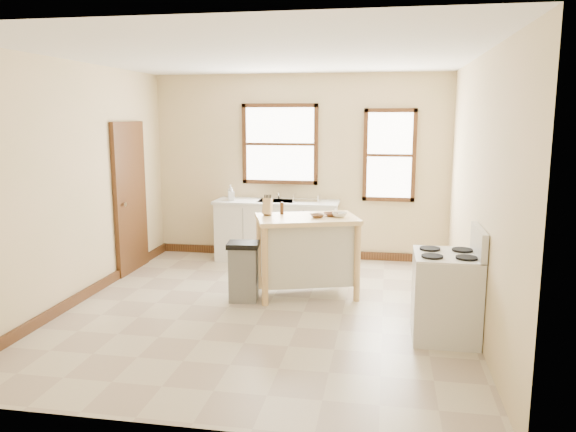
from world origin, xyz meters
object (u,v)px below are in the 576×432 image
(soap_bottle_a, at_px, (231,192))
(bowl_b, at_px, (331,214))
(dish_rack, at_px, (307,198))
(kitchen_island, at_px, (307,256))
(pepper_grinder, at_px, (282,208))
(bowl_c, at_px, (340,215))
(bowl_a, at_px, (317,216))
(gas_stove, at_px, (446,283))
(soap_bottle_b, at_px, (231,194))
(trash_bin, at_px, (243,272))
(knife_block, at_px, (267,207))

(soap_bottle_a, height_order, bowl_b, soap_bottle_a)
(dish_rack, relative_size, kitchen_island, 0.32)
(dish_rack, height_order, pepper_grinder, pepper_grinder)
(bowl_c, bearing_deg, bowl_a, -165.41)
(dish_rack, distance_m, pepper_grinder, 1.45)
(kitchen_island, distance_m, bowl_b, 0.59)
(pepper_grinder, relative_size, gas_stove, 0.13)
(bowl_b, bearing_deg, bowl_a, -140.42)
(gas_stove, bearing_deg, soap_bottle_b, 138.27)
(pepper_grinder, height_order, trash_bin, pepper_grinder)
(soap_bottle_b, distance_m, dish_rack, 1.14)
(soap_bottle_a, bearing_deg, soap_bottle_b, -57.87)
(soap_bottle_b, bearing_deg, gas_stove, -57.72)
(pepper_grinder, bearing_deg, gas_stove, -33.09)
(bowl_c, bearing_deg, soap_bottle_b, 140.51)
(dish_rack, distance_m, kitchen_island, 1.65)
(soap_bottle_b, relative_size, trash_bin, 0.28)
(kitchen_island, bearing_deg, pepper_grinder, 142.71)
(dish_rack, height_order, bowl_c, bowl_c)
(soap_bottle_b, xyz_separation_m, bowl_c, (1.75, -1.44, -0.01))
(soap_bottle_b, bearing_deg, kitchen_island, -63.48)
(bowl_a, relative_size, gas_stove, 0.15)
(dish_rack, xyz_separation_m, kitchen_island, (0.22, -1.56, -0.48))
(kitchen_island, height_order, bowl_c, bowl_c)
(soap_bottle_b, relative_size, kitchen_island, 0.17)
(pepper_grinder, bearing_deg, soap_bottle_b, 126.96)
(soap_bottle_a, height_order, soap_bottle_b, soap_bottle_a)
(bowl_b, distance_m, trash_bin, 1.26)
(bowl_a, xyz_separation_m, trash_bin, (-0.83, -0.33, -0.64))
(bowl_a, bearing_deg, dish_rack, 102.48)
(bowl_a, distance_m, bowl_c, 0.27)
(soap_bottle_b, xyz_separation_m, bowl_a, (1.49, -1.51, -0.02))
(soap_bottle_a, distance_m, pepper_grinder, 1.79)
(soap_bottle_b, height_order, kitchen_island, soap_bottle_b)
(bowl_a, height_order, gas_stove, gas_stove)
(soap_bottle_b, xyz_separation_m, knife_block, (0.87, -1.47, 0.06))
(soap_bottle_a, relative_size, bowl_c, 1.28)
(dish_rack, xyz_separation_m, gas_stove, (1.76, -2.66, -0.41))
(soap_bottle_a, relative_size, trash_bin, 0.32)
(soap_bottle_b, distance_m, bowl_c, 2.26)
(bowl_b, bearing_deg, soap_bottle_a, 138.83)
(bowl_c, xyz_separation_m, gas_stove, (1.15, -1.15, -0.44))
(pepper_grinder, relative_size, trash_bin, 0.21)
(knife_block, height_order, trash_bin, knife_block)
(kitchen_island, xyz_separation_m, knife_block, (-0.49, 0.01, 0.59))
(soap_bottle_a, xyz_separation_m, gas_stove, (2.93, -2.66, -0.47))
(knife_block, xyz_separation_m, bowl_c, (0.88, 0.03, -0.07))
(kitchen_island, bearing_deg, bowl_a, -30.66)
(soap_bottle_b, bearing_deg, dish_rack, -12.02)
(bowl_a, bearing_deg, trash_bin, -158.54)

